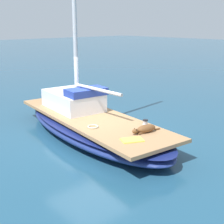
{
  "coord_description": "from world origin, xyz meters",
  "views": [
    {
      "loc": [
        -6.13,
        -7.69,
        3.59
      ],
      "look_at": [
        0.0,
        -1.0,
        1.01
      ],
      "focal_mm": 50.55,
      "sensor_mm": 36.0,
      "label": 1
    }
  ],
  "objects": [
    {
      "name": "ground_plane",
      "position": [
        0.0,
        0.0,
        0.0
      ],
      "size": [
        120.0,
        120.0,
        0.0
      ],
      "primitive_type": "plane",
      "color": "navy"
    },
    {
      "name": "deck_winch",
      "position": [
        0.5,
        -1.89,
        0.76
      ],
      "size": [
        0.16,
        0.16,
        0.21
      ],
      "color": "#B7B7BC",
      "rests_on": "sailboat_main"
    },
    {
      "name": "cabin_house",
      "position": [
        0.14,
        1.11,
        1.01
      ],
      "size": [
        1.65,
        2.37,
        0.84
      ],
      "color": "silver",
      "rests_on": "sailboat_main"
    },
    {
      "name": "coiled_rope",
      "position": [
        -0.68,
        -0.92,
        0.68
      ],
      "size": [
        0.32,
        0.32,
        0.04
      ],
      "primitive_type": "torus",
      "color": "beige",
      "rests_on": "sailboat_main"
    },
    {
      "name": "dog_brown",
      "position": [
        0.11,
        -2.24,
        0.77
      ],
      "size": [
        0.95,
        0.37,
        0.22
      ],
      "color": "brown",
      "rests_on": "sailboat_main"
    },
    {
      "name": "sailboat_main",
      "position": [
        0.0,
        0.0,
        0.34
      ],
      "size": [
        3.35,
        7.48,
        0.66
      ],
      "color": "navy",
      "rests_on": "ground"
    },
    {
      "name": "deck_towel",
      "position": [
        -0.6,
        -2.43,
        0.68
      ],
      "size": [
        0.66,
        0.57,
        0.03
      ],
      "primitive_type": "cube",
      "rotation": [
        0.0,
        0.0,
        -0.47
      ],
      "color": "#D8D14C",
      "rests_on": "sailboat_main"
    }
  ]
}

